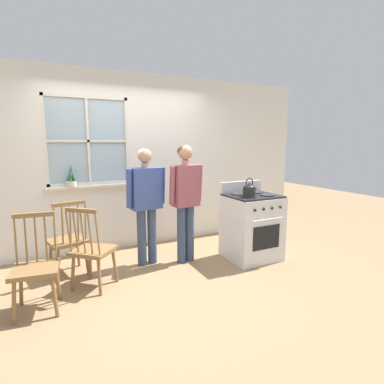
# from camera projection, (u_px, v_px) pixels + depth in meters

# --- Properties ---
(ground_plane) EXTENTS (16.00, 16.00, 0.00)m
(ground_plane) POSITION_uv_depth(u_px,v_px,m) (160.00, 280.00, 3.62)
(ground_plane) COLOR #937551
(wall_back) EXTENTS (6.40, 0.16, 2.70)m
(wall_back) POSITION_uv_depth(u_px,v_px,m) (130.00, 164.00, 4.66)
(wall_back) COLOR silver
(wall_back) RESTS_ON ground_plane
(chair_by_window) EXTENTS (0.50, 0.49, 0.96)m
(chair_by_window) POSITION_uv_depth(u_px,v_px,m) (68.00, 241.00, 3.72)
(chair_by_window) COLOR olive
(chair_by_window) RESTS_ON ground_plane
(chair_near_wall) EXTENTS (0.58, 0.58, 0.96)m
(chair_near_wall) POSITION_uv_depth(u_px,v_px,m) (92.00, 251.00, 3.39)
(chair_near_wall) COLOR olive
(chair_near_wall) RESTS_ON ground_plane
(chair_center_cluster) EXTENTS (0.46, 0.45, 0.96)m
(chair_center_cluster) POSITION_uv_depth(u_px,v_px,m) (36.00, 268.00, 2.92)
(chair_center_cluster) COLOR olive
(chair_center_cluster) RESTS_ON ground_plane
(person_elderly_left) EXTENTS (0.56, 0.26, 1.57)m
(person_elderly_left) POSITION_uv_depth(u_px,v_px,m) (146.00, 197.00, 3.98)
(person_elderly_left) COLOR #384766
(person_elderly_left) RESTS_ON ground_plane
(person_teen_center) EXTENTS (0.51, 0.25, 1.62)m
(person_teen_center) POSITION_uv_depth(u_px,v_px,m) (185.00, 193.00, 4.06)
(person_teen_center) COLOR #384766
(person_teen_center) RESTS_ON ground_plane
(stove) EXTENTS (0.71, 0.68, 1.08)m
(stove) POSITION_uv_depth(u_px,v_px,m) (251.00, 226.00, 4.27)
(stove) COLOR silver
(stove) RESTS_ON ground_plane
(kettle) EXTENTS (0.21, 0.17, 0.25)m
(kettle) POSITION_uv_depth(u_px,v_px,m) (249.00, 190.00, 4.00)
(kettle) COLOR black
(kettle) RESTS_ON stove
(potted_plant) EXTENTS (0.14, 0.14, 0.32)m
(potted_plant) POSITION_uv_depth(u_px,v_px,m) (71.00, 179.00, 4.24)
(potted_plant) COLOR beige
(potted_plant) RESTS_ON wall_back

